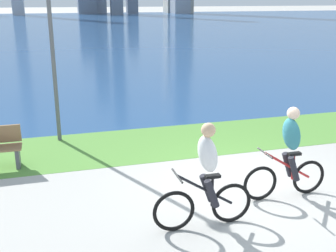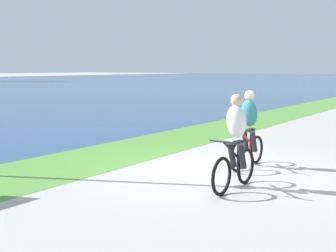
% 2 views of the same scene
% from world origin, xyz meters
% --- Properties ---
extents(ground_plane, '(300.00, 300.00, 0.00)m').
position_xyz_m(ground_plane, '(0.00, 0.00, 0.00)').
color(ground_plane, '#B2AFA8').
extents(grass_strip_bayside, '(120.00, 2.50, 0.01)m').
position_xyz_m(grass_strip_bayside, '(0.00, 2.93, 0.00)').
color(grass_strip_bayside, '#59933D').
rests_on(grass_strip_bayside, ground).
extents(bay_water_surface, '(300.00, 88.92, 0.00)m').
position_xyz_m(bay_water_surface, '(0.00, 48.64, 0.00)').
color(bay_water_surface, navy).
rests_on(bay_water_surface, ground).
extents(cyclist_lead, '(1.64, 0.52, 1.72)m').
position_xyz_m(cyclist_lead, '(-1.28, -1.11, 0.84)').
color(cyclist_lead, black).
rests_on(cyclist_lead, ground).
extents(cyclist_trailing, '(1.63, 0.52, 1.69)m').
position_xyz_m(cyclist_trailing, '(0.51, -0.54, 0.84)').
color(cyclist_trailing, black).
rests_on(cyclist_trailing, ground).
extents(lamppost_tall, '(0.28, 0.28, 4.18)m').
position_xyz_m(lamppost_tall, '(-3.36, 3.82, 2.71)').
color(lamppost_tall, '#595960').
rests_on(lamppost_tall, ground).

